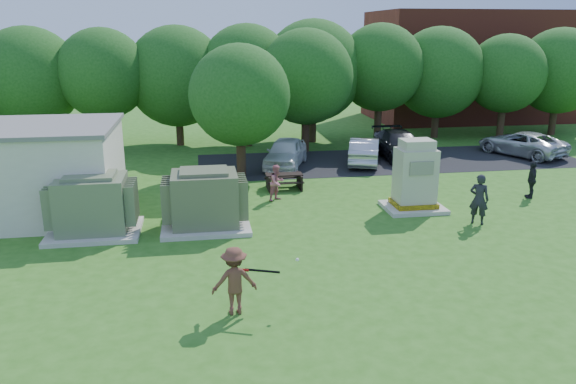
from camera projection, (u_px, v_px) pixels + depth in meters
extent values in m
plane|color=#2D6619|center=(311.00, 276.00, 15.62)|extent=(120.00, 120.00, 0.00)
cube|color=maroon|center=(472.00, 66.00, 42.89)|extent=(15.00, 8.00, 8.00)
cube|color=#232326|center=(390.00, 161.00, 29.50)|extent=(20.00, 6.00, 0.01)
cube|color=beige|center=(95.00, 231.00, 18.87)|extent=(3.00, 2.40, 0.15)
cube|color=#647151|center=(92.00, 204.00, 18.60)|extent=(2.20, 1.80, 1.80)
cube|color=#647151|center=(90.00, 176.00, 18.34)|extent=(1.60, 1.30, 0.12)
cube|color=#647151|center=(52.00, 205.00, 18.40)|extent=(0.32, 1.50, 1.35)
cube|color=#647151|center=(132.00, 201.00, 18.79)|extent=(0.32, 1.50, 1.35)
cube|color=beige|center=(206.00, 226.00, 19.44)|extent=(3.00, 2.40, 0.15)
cube|color=#5B6144|center=(205.00, 199.00, 19.17)|extent=(2.20, 1.80, 1.80)
cube|color=#5B6144|center=(204.00, 171.00, 18.90)|extent=(1.60, 1.30, 0.12)
cube|color=#5B6144|center=(167.00, 200.00, 18.97)|extent=(0.32, 1.50, 1.35)
cube|color=#5B6144|center=(242.00, 196.00, 19.36)|extent=(0.32, 1.50, 1.35)
cube|color=beige|center=(413.00, 207.00, 21.44)|extent=(2.22, 1.82, 0.15)
cube|color=yellow|center=(413.00, 203.00, 21.39)|extent=(1.57, 1.26, 0.18)
cube|color=#BBB69B|center=(415.00, 175.00, 21.09)|extent=(1.41, 1.11, 2.02)
cube|color=#BBB69B|center=(417.00, 144.00, 20.76)|extent=(1.16, 0.91, 0.35)
cube|color=gray|center=(422.00, 168.00, 20.42)|extent=(0.91, 0.04, 0.50)
cube|color=black|center=(284.00, 174.00, 24.04)|extent=(1.58, 0.61, 0.05)
cube|color=black|center=(282.00, 178.00, 24.57)|extent=(1.58, 0.22, 0.04)
cube|color=black|center=(286.00, 183.00, 23.66)|extent=(1.58, 0.22, 0.04)
cube|color=black|center=(268.00, 182.00, 24.03)|extent=(0.07, 1.18, 0.65)
cube|color=black|center=(300.00, 181.00, 24.24)|extent=(0.07, 1.18, 0.65)
imported|color=brown|center=(234.00, 281.00, 13.35)|extent=(1.14, 0.71, 1.69)
imported|color=black|center=(479.00, 199.00, 19.61)|extent=(0.79, 0.74, 1.81)
imported|color=#C06572|center=(277.00, 183.00, 22.41)|extent=(0.90, 0.87, 1.46)
imported|color=black|center=(532.00, 180.00, 22.76)|extent=(0.64, 0.96, 1.52)
imported|color=white|center=(286.00, 153.00, 28.01)|extent=(3.05, 4.54, 1.43)
imported|color=#ACACB1|center=(364.00, 151.00, 28.62)|extent=(2.66, 4.32, 1.34)
imported|color=black|center=(399.00, 145.00, 29.85)|extent=(2.16, 5.04, 1.45)
imported|color=silver|center=(522.00, 143.00, 30.59)|extent=(3.97, 5.23, 1.32)
cylinder|color=black|center=(262.00, 271.00, 13.26)|extent=(0.81, 0.36, 0.06)
cylinder|color=maroon|center=(244.00, 270.00, 13.31)|extent=(0.23, 0.14, 0.06)
sphere|color=white|center=(297.00, 260.00, 13.62)|extent=(0.09, 0.09, 0.09)
cylinder|color=#47301E|center=(37.00, 129.00, 31.85)|extent=(0.44, 0.44, 2.40)
sphere|color=#235B1C|center=(30.00, 78.00, 31.06)|extent=(5.60, 5.60, 5.60)
cylinder|color=#47301E|center=(108.00, 126.00, 31.84)|extent=(0.44, 0.44, 2.80)
sphere|color=#235B1C|center=(103.00, 74.00, 31.04)|extent=(5.00, 5.00, 5.00)
cylinder|color=#47301E|center=(180.00, 126.00, 33.28)|extent=(0.44, 0.44, 2.30)
sphere|color=#235B1C|center=(177.00, 76.00, 32.48)|extent=(5.80, 5.80, 5.80)
cylinder|color=#47301E|center=(248.00, 123.00, 32.99)|extent=(0.44, 0.44, 2.70)
sphere|color=#235B1C|center=(247.00, 72.00, 32.17)|extent=(5.40, 5.40, 5.40)
cylinder|color=#47301E|center=(313.00, 122.00, 34.20)|extent=(0.44, 0.44, 2.50)
sphere|color=#235B1C|center=(313.00, 71.00, 33.35)|extent=(6.00, 6.00, 6.00)
cylinder|color=#47301E|center=(378.00, 118.00, 34.38)|extent=(0.44, 0.44, 2.90)
sphere|color=#235B1C|center=(380.00, 68.00, 33.54)|extent=(5.20, 5.20, 5.20)
cylinder|color=#47301E|center=(435.00, 119.00, 35.63)|extent=(0.44, 0.44, 2.40)
sphere|color=#235B1C|center=(439.00, 73.00, 34.83)|extent=(5.60, 5.60, 5.60)
cylinder|color=#47301E|center=(501.00, 118.00, 35.36)|extent=(0.44, 0.44, 2.60)
sphere|color=#235B1C|center=(506.00, 74.00, 34.60)|extent=(4.80, 4.80, 4.80)
cylinder|color=#47301E|center=(553.00, 116.00, 36.56)|extent=(0.44, 0.44, 2.50)
sphere|color=#235B1C|center=(559.00, 71.00, 35.76)|extent=(5.40, 5.40, 5.40)
cylinder|color=#47301E|center=(241.00, 151.00, 26.04)|extent=(0.44, 0.44, 2.40)
sphere|color=#235B1C|center=(240.00, 95.00, 25.33)|extent=(4.60, 4.60, 4.60)
cylinder|color=#47301E|center=(305.00, 129.00, 31.37)|extent=(0.44, 0.44, 2.60)
sphere|color=#235B1C|center=(306.00, 77.00, 30.58)|extent=(5.20, 5.20, 5.20)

